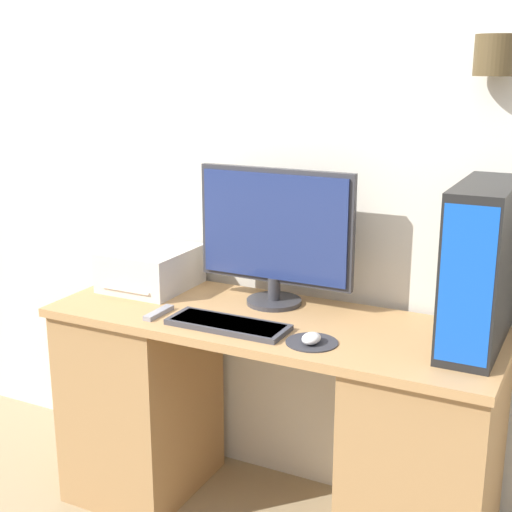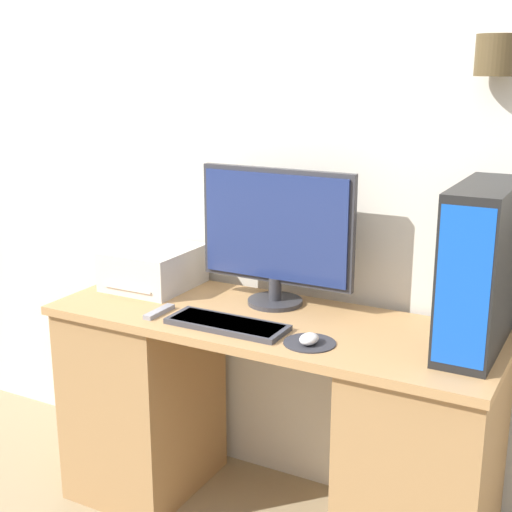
% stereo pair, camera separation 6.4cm
% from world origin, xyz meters
% --- Properties ---
extents(wall_back, '(6.40, 0.17, 2.70)m').
position_xyz_m(wall_back, '(0.00, 0.61, 1.35)').
color(wall_back, silver).
rests_on(wall_back, ground_plane).
extents(desk, '(1.55, 0.55, 0.79)m').
position_xyz_m(desk, '(0.00, 0.28, 0.41)').
color(desk, tan).
rests_on(desk, ground_plane).
extents(monitor, '(0.58, 0.20, 0.49)m').
position_xyz_m(monitor, '(-0.06, 0.42, 1.05)').
color(monitor, '#333338').
rests_on(monitor, desk).
extents(keyboard, '(0.40, 0.15, 0.02)m').
position_xyz_m(keyboard, '(-0.09, 0.14, 0.80)').
color(keyboard, '#3D3D42').
rests_on(keyboard, desk).
extents(mousepad, '(0.16, 0.16, 0.00)m').
position_xyz_m(mousepad, '(0.21, 0.13, 0.79)').
color(mousepad, '#2D2D33').
rests_on(mousepad, desk).
extents(mouse, '(0.06, 0.08, 0.03)m').
position_xyz_m(mouse, '(0.21, 0.12, 0.81)').
color(mouse, silver).
rests_on(mouse, mousepad).
extents(computer_tower, '(0.16, 0.48, 0.50)m').
position_xyz_m(computer_tower, '(0.66, 0.36, 1.03)').
color(computer_tower, black).
rests_on(computer_tower, desk).
extents(printer, '(0.30, 0.33, 0.15)m').
position_xyz_m(printer, '(-0.56, 0.39, 0.86)').
color(printer, beige).
rests_on(printer, desk).
extents(remote_control, '(0.03, 0.14, 0.02)m').
position_xyz_m(remote_control, '(-0.36, 0.14, 0.79)').
color(remote_control, gray).
rests_on(remote_control, desk).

